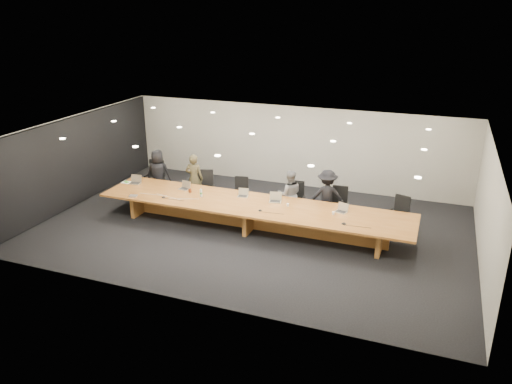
# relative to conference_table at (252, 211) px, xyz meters

# --- Properties ---
(ground) EXTENTS (12.00, 12.00, 0.00)m
(ground) POSITION_rel_conference_table_xyz_m (0.00, 0.00, -0.52)
(ground) COLOR black
(ground) RESTS_ON ground
(back_wall) EXTENTS (12.00, 0.02, 2.80)m
(back_wall) POSITION_rel_conference_table_xyz_m (0.00, 4.00, 0.88)
(back_wall) COLOR beige
(back_wall) RESTS_ON ground
(left_wall_panel) EXTENTS (0.08, 7.84, 2.74)m
(left_wall_panel) POSITION_rel_conference_table_xyz_m (-5.94, 0.00, 0.85)
(left_wall_panel) COLOR black
(left_wall_panel) RESTS_ON ground
(conference_table) EXTENTS (9.00, 1.80, 0.75)m
(conference_table) POSITION_rel_conference_table_xyz_m (0.00, 0.00, 0.00)
(conference_table) COLOR brown
(conference_table) RESTS_ON ground
(chair_far_left) EXTENTS (0.70, 0.70, 1.20)m
(chair_far_left) POSITION_rel_conference_table_xyz_m (-4.00, 1.34, 0.08)
(chair_far_left) COLOR black
(chair_far_left) RESTS_ON ground
(chair_left) EXTENTS (0.72, 0.72, 1.13)m
(chair_left) POSITION_rel_conference_table_xyz_m (-2.05, 1.17, 0.04)
(chair_left) COLOR black
(chair_left) RESTS_ON ground
(chair_mid_left) EXTENTS (0.58, 0.58, 1.01)m
(chair_mid_left) POSITION_rel_conference_table_xyz_m (-0.89, 1.26, -0.01)
(chair_mid_left) COLOR black
(chair_mid_left) RESTS_ON ground
(chair_mid_right) EXTENTS (0.58, 0.58, 1.06)m
(chair_mid_right) POSITION_rel_conference_table_xyz_m (0.87, 1.35, 0.01)
(chair_mid_right) COLOR black
(chair_mid_right) RESTS_ON ground
(chair_right) EXTENTS (0.58, 0.58, 1.07)m
(chair_right) POSITION_rel_conference_table_xyz_m (2.20, 1.32, 0.02)
(chair_right) COLOR black
(chair_right) RESTS_ON ground
(chair_far_right) EXTENTS (0.67, 0.67, 1.05)m
(chair_far_right) POSITION_rel_conference_table_xyz_m (3.90, 1.24, 0.00)
(chair_far_right) COLOR black
(chair_far_right) RESTS_ON ground
(person_a) EXTENTS (0.90, 0.72, 1.61)m
(person_a) POSITION_rel_conference_table_xyz_m (-3.80, 1.26, 0.28)
(person_a) COLOR black
(person_a) RESTS_ON ground
(person_b) EXTENTS (0.62, 0.44, 1.60)m
(person_b) POSITION_rel_conference_table_xyz_m (-2.47, 1.25, 0.28)
(person_b) COLOR #3A341F
(person_b) RESTS_ON ground
(person_c) EXTENTS (0.86, 0.77, 1.47)m
(person_c) POSITION_rel_conference_table_xyz_m (0.75, 1.14, 0.21)
(person_c) COLOR slate
(person_c) RESTS_ON ground
(person_d) EXTENTS (1.15, 0.86, 1.59)m
(person_d) POSITION_rel_conference_table_xyz_m (1.86, 1.22, 0.27)
(person_d) COLOR black
(person_d) RESTS_ON ground
(laptop_a) EXTENTS (0.37, 0.29, 0.27)m
(laptop_a) POSITION_rel_conference_table_xyz_m (-4.05, 0.28, 0.36)
(laptop_a) COLOR tan
(laptop_a) RESTS_ON conference_table
(laptop_b) EXTENTS (0.35, 0.28, 0.25)m
(laptop_b) POSITION_rel_conference_table_xyz_m (-2.37, 0.38, 0.35)
(laptop_b) COLOR #C5B296
(laptop_b) RESTS_ON conference_table
(laptop_c) EXTENTS (0.33, 0.26, 0.23)m
(laptop_c) POSITION_rel_conference_table_xyz_m (-0.46, 0.43, 0.35)
(laptop_c) COLOR beige
(laptop_c) RESTS_ON conference_table
(laptop_d) EXTENTS (0.38, 0.31, 0.27)m
(laptop_d) POSITION_rel_conference_table_xyz_m (0.56, 0.37, 0.36)
(laptop_d) COLOR #C4B896
(laptop_d) RESTS_ON conference_table
(laptop_e) EXTENTS (0.37, 0.31, 0.24)m
(laptop_e) POSITION_rel_conference_table_xyz_m (2.46, 0.28, 0.35)
(laptop_e) COLOR #C2B294
(laptop_e) RESTS_ON conference_table
(water_bottle) EXTENTS (0.09, 0.09, 0.23)m
(water_bottle) POSITION_rel_conference_table_xyz_m (-1.60, -0.01, 0.34)
(water_bottle) COLOR #B3C3BE
(water_bottle) RESTS_ON conference_table
(amber_mug) EXTENTS (0.11, 0.11, 0.11)m
(amber_mug) POSITION_rel_conference_table_xyz_m (-2.07, 0.20, 0.29)
(amber_mug) COLOR maroon
(amber_mug) RESTS_ON conference_table
(paper_cup_near) EXTENTS (0.08, 0.08, 0.08)m
(paper_cup_near) POSITION_rel_conference_table_xyz_m (0.99, 0.19, 0.27)
(paper_cup_near) COLOR white
(paper_cup_near) RESTS_ON conference_table
(paper_cup_far) EXTENTS (0.09, 0.09, 0.08)m
(paper_cup_far) POSITION_rel_conference_table_xyz_m (2.31, 0.04, 0.27)
(paper_cup_far) COLOR silver
(paper_cup_far) RESTS_ON conference_table
(notepad) EXTENTS (0.28, 0.23, 0.02)m
(notepad) POSITION_rel_conference_table_xyz_m (-4.35, 0.27, 0.24)
(notepad) COLOR white
(notepad) RESTS_ON conference_table
(lime_gadget) EXTENTS (0.18, 0.14, 0.02)m
(lime_gadget) POSITION_rel_conference_table_xyz_m (-4.35, 0.26, 0.26)
(lime_gadget) COLOR green
(lime_gadget) RESTS_ON notepad
(av_box) EXTENTS (0.26, 0.22, 0.03)m
(av_box) POSITION_rel_conference_table_xyz_m (-3.47, -0.69, 0.25)
(av_box) COLOR silver
(av_box) RESTS_ON conference_table
(mic_left) EXTENTS (0.13, 0.13, 0.03)m
(mic_left) POSITION_rel_conference_table_xyz_m (-2.59, -0.45, 0.24)
(mic_left) COLOR black
(mic_left) RESTS_ON conference_table
(mic_center) EXTENTS (0.15, 0.15, 0.03)m
(mic_center) POSITION_rel_conference_table_xyz_m (0.38, -0.38, 0.24)
(mic_center) COLOR black
(mic_center) RESTS_ON conference_table
(mic_right) EXTENTS (0.17, 0.17, 0.03)m
(mic_right) POSITION_rel_conference_table_xyz_m (2.69, -0.46, 0.25)
(mic_right) COLOR black
(mic_right) RESTS_ON conference_table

